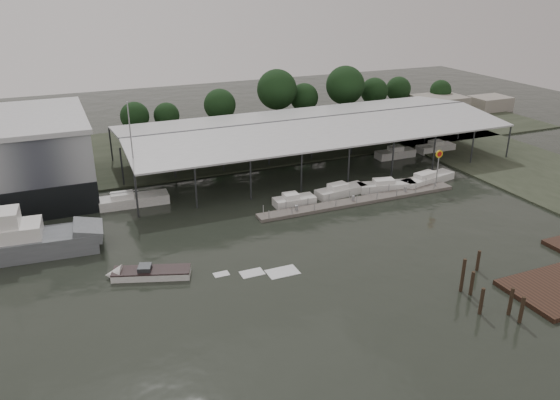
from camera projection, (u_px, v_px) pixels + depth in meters
name	position (u px, v px, depth m)	size (l,w,h in m)	color
ground	(284.00, 258.00, 56.27)	(200.00, 200.00, 0.00)	black
land_strip_far	(184.00, 148.00, 91.91)	(140.00, 30.00, 0.30)	#3B4231
land_strip_east	(533.00, 171.00, 81.24)	(20.00, 60.00, 0.30)	#3B4231
covered_boat_shed	(312.00, 122.00, 83.97)	(58.24, 24.00, 6.96)	silver
floating_dock	(360.00, 201.00, 70.19)	(28.00, 2.00, 1.40)	#656059
shell_fuel_sign	(438.00, 162.00, 73.18)	(1.10, 0.18, 5.55)	#929598
distant_commercial_buildings	(455.00, 105.00, 115.19)	(22.00, 8.00, 4.00)	gray
grey_trawler	(15.00, 242.00, 56.11)	(17.45, 5.79, 8.84)	slate
white_sailboat	(133.00, 200.00, 69.17)	(8.74, 3.02, 13.41)	white
speedboat_underway	(145.00, 273.00, 52.58)	(18.44, 7.84, 2.00)	white
moored_cruiser_0	(294.00, 201.00, 69.15)	(5.36, 2.35, 1.70)	white
moored_cruiser_1	(341.00, 191.00, 72.39)	(7.43, 3.09, 1.70)	white
moored_cruiser_2	(386.00, 186.00, 74.03)	(8.11, 3.75, 1.70)	white
moored_cruiser_3	(427.00, 179.00, 76.52)	(9.23, 4.06, 1.70)	white
mooring_pilings	(486.00, 291.00, 48.55)	(5.39, 8.66, 3.93)	#34271A
horizon_tree_line	(306.00, 94.00, 103.96)	(68.82, 9.10, 11.21)	black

